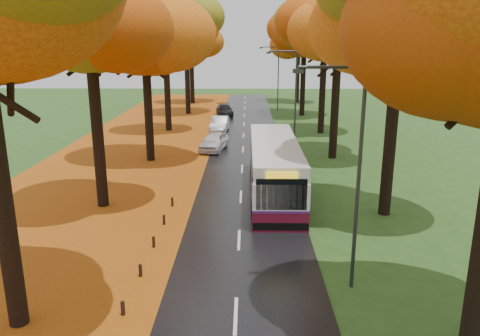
{
  "coord_description": "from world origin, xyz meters",
  "views": [
    {
      "loc": [
        0.36,
        -7.48,
        8.76
      ],
      "look_at": [
        0.0,
        14.92,
        2.6
      ],
      "focal_mm": 35.0,
      "sensor_mm": 36.0,
      "label": 1
    }
  ],
  "objects_px": {
    "streetlamp_near": "(352,163)",
    "bus": "(274,167)",
    "car_silver": "(220,124)",
    "car_dark": "(225,110)",
    "streetlamp_mid": "(293,92)",
    "streetlamp_far": "(276,73)",
    "car_white": "(214,141)"
  },
  "relations": [
    {
      "from": "streetlamp_far",
      "to": "car_dark",
      "type": "bearing_deg",
      "value": -146.58
    },
    {
      "from": "streetlamp_mid",
      "to": "car_dark",
      "type": "bearing_deg",
      "value": 109.44
    },
    {
      "from": "streetlamp_near",
      "to": "streetlamp_mid",
      "type": "relative_size",
      "value": 1.0
    },
    {
      "from": "streetlamp_far",
      "to": "car_silver",
      "type": "height_order",
      "value": "streetlamp_far"
    },
    {
      "from": "streetlamp_mid",
      "to": "bus",
      "type": "distance_m",
      "value": 11.9
    },
    {
      "from": "streetlamp_far",
      "to": "car_white",
      "type": "xyz_separation_m",
      "value": [
        -6.3,
        -22.28,
        -3.95
      ]
    },
    {
      "from": "car_white",
      "to": "car_silver",
      "type": "height_order",
      "value": "car_silver"
    },
    {
      "from": "streetlamp_near",
      "to": "car_dark",
      "type": "distance_m",
      "value": 40.54
    },
    {
      "from": "streetlamp_far",
      "to": "car_dark",
      "type": "distance_m",
      "value": 8.55
    },
    {
      "from": "streetlamp_far",
      "to": "car_white",
      "type": "distance_m",
      "value": 23.49
    },
    {
      "from": "bus",
      "to": "car_silver",
      "type": "height_order",
      "value": "bus"
    },
    {
      "from": "streetlamp_near",
      "to": "car_dark",
      "type": "xyz_separation_m",
      "value": [
        -6.3,
        39.84,
        -4.03
      ]
    },
    {
      "from": "streetlamp_far",
      "to": "bus",
      "type": "relative_size",
      "value": 0.68
    },
    {
      "from": "streetlamp_mid",
      "to": "streetlamp_far",
      "type": "bearing_deg",
      "value": 90.0
    },
    {
      "from": "bus",
      "to": "car_silver",
      "type": "xyz_separation_m",
      "value": [
        -4.27,
        19.06,
        -0.89
      ]
    },
    {
      "from": "car_white",
      "to": "car_dark",
      "type": "relative_size",
      "value": 0.96
    },
    {
      "from": "streetlamp_near",
      "to": "car_silver",
      "type": "bearing_deg",
      "value": 101.95
    },
    {
      "from": "bus",
      "to": "car_silver",
      "type": "distance_m",
      "value": 19.56
    },
    {
      "from": "car_silver",
      "to": "streetlamp_far",
      "type": "bearing_deg",
      "value": 69.02
    },
    {
      "from": "car_white",
      "to": "bus",
      "type": "bearing_deg",
      "value": -57.12
    },
    {
      "from": "car_silver",
      "to": "bus",
      "type": "bearing_deg",
      "value": -74.51
    },
    {
      "from": "car_white",
      "to": "car_silver",
      "type": "bearing_deg",
      "value": 101.71
    },
    {
      "from": "streetlamp_far",
      "to": "car_dark",
      "type": "relative_size",
      "value": 1.79
    },
    {
      "from": "car_dark",
      "to": "streetlamp_mid",
      "type": "bearing_deg",
      "value": -78.41
    },
    {
      "from": "streetlamp_near",
      "to": "bus",
      "type": "distance_m",
      "value": 11.29
    },
    {
      "from": "streetlamp_mid",
      "to": "bus",
      "type": "xyz_separation_m",
      "value": [
        -2.02,
        -11.32,
        -3.05
      ]
    },
    {
      "from": "streetlamp_far",
      "to": "bus",
      "type": "distance_m",
      "value": 33.52
    },
    {
      "from": "streetlamp_near",
      "to": "bus",
      "type": "bearing_deg",
      "value": 100.73
    },
    {
      "from": "car_white",
      "to": "car_dark",
      "type": "height_order",
      "value": "car_white"
    },
    {
      "from": "streetlamp_near",
      "to": "bus",
      "type": "xyz_separation_m",
      "value": [
        -2.02,
        10.68,
        -3.05
      ]
    },
    {
      "from": "streetlamp_near",
      "to": "car_silver",
      "type": "distance_m",
      "value": 30.66
    },
    {
      "from": "streetlamp_near",
      "to": "streetlamp_mid",
      "type": "bearing_deg",
      "value": 90.0
    }
  ]
}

